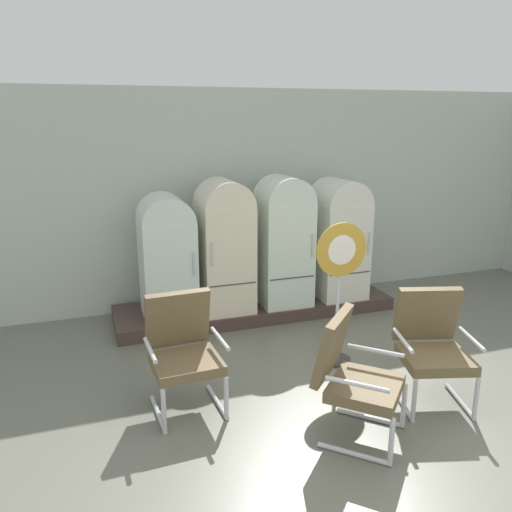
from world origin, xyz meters
The scene contains 11 objects.
ground centered at (0.00, 0.00, -0.03)m, with size 12.00×10.00×0.05m, color #696A5C.
back_wall centered at (0.00, 3.66, 1.43)m, with size 11.76×0.12×2.84m.
display_plinth centered at (0.00, 3.02, 0.08)m, with size 3.57×0.95×0.16m, color #45332E.
refrigerator_0 centered at (-1.13, 2.93, 0.94)m, with size 0.61×0.70×1.47m.
refrigerator_1 centered at (-0.42, 2.92, 1.02)m, with size 0.61×0.69×1.61m.
refrigerator_2 centered at (0.33, 2.89, 1.02)m, with size 0.63×0.64×1.63m.
refrigerator_3 centered at (1.12, 2.94, 0.98)m, with size 0.62×0.72×1.55m.
armchair_left centered at (-1.29, 1.16, 0.55)m, with size 0.66×0.68×1.02m.
armchair_right centered at (0.81, 0.54, 0.55)m, with size 0.75×0.79×1.02m.
armchair_center centered at (-0.13, 0.28, 0.55)m, with size 0.87×0.86×1.02m.
sign_stand centered at (0.36, 1.45, 0.80)m, with size 0.55×0.32×1.49m.
Camera 1 is at (-2.01, -2.89, 2.49)m, focal length 35.89 mm.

